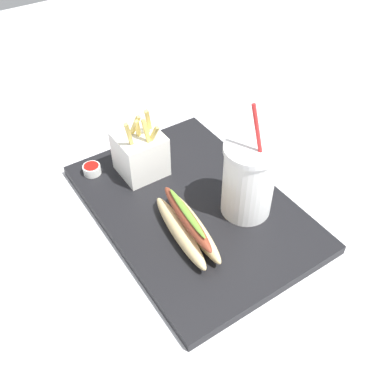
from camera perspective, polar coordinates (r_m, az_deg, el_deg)
The scene contains 6 objects.
ground_plane at distance 0.87m, azimuth 0.00°, elevation -2.86°, with size 2.40×2.40×0.02m, color silver.
food_tray at distance 0.85m, azimuth 0.00°, elevation -1.94°, with size 0.48×0.33×0.02m, color black.
soda_cup at distance 0.79m, azimuth 7.33°, elevation 1.60°, with size 0.10×0.10×0.23m.
fries_basket at distance 0.89m, azimuth -6.70°, elevation 5.00°, with size 0.09×0.09×0.15m.
hot_dog_1 at distance 0.77m, azimuth -0.66°, elevation -4.46°, with size 0.19×0.08×0.06m.
ketchup_cup_1 at distance 0.93m, azimuth -12.85°, elevation 2.92°, with size 0.04×0.04×0.02m.
Camera 1 is at (0.49, -0.33, 0.62)m, focal length 41.18 mm.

